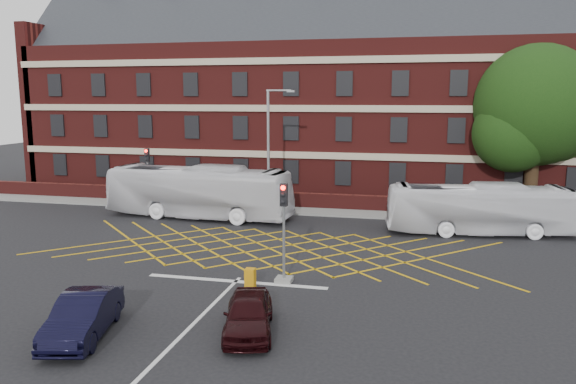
% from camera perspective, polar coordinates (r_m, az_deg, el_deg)
% --- Properties ---
extents(ground, '(120.00, 120.00, 0.00)m').
position_cam_1_polar(ground, '(27.71, -3.01, -6.82)').
color(ground, black).
rests_on(ground, ground).
extents(victorian_building, '(51.00, 12.17, 20.40)m').
position_cam_1_polar(victorian_building, '(48.05, 4.59, 9.60)').
color(victorian_building, '#531715').
rests_on(victorian_building, ground).
extents(boundary_wall, '(56.00, 0.50, 1.10)m').
position_cam_1_polar(boundary_wall, '(39.90, 2.17, -0.90)').
color(boundary_wall, '#4F1615').
rests_on(boundary_wall, ground).
extents(far_pavement, '(60.00, 3.00, 0.12)m').
position_cam_1_polar(far_pavement, '(39.03, 1.88, -1.87)').
color(far_pavement, slate).
rests_on(far_pavement, ground).
extents(box_junction_hatching, '(8.22, 8.22, 0.02)m').
position_cam_1_polar(box_junction_hatching, '(29.56, -1.93, -5.74)').
color(box_junction_hatching, '#CC990C').
rests_on(box_junction_hatching, ground).
extents(stop_line, '(8.00, 0.30, 0.02)m').
position_cam_1_polar(stop_line, '(24.52, -5.31, -9.03)').
color(stop_line, silver).
rests_on(stop_line, ground).
extents(centre_line, '(0.15, 14.00, 0.02)m').
position_cam_1_polar(centre_line, '(18.90, -11.75, -15.05)').
color(centre_line, silver).
rests_on(centre_line, ground).
extents(bus_left, '(12.57, 3.93, 3.45)m').
position_cam_1_polar(bus_left, '(37.10, -9.05, 0.02)').
color(bus_left, white).
rests_on(bus_left, ground).
extents(bus_right, '(10.78, 3.81, 2.94)m').
position_cam_1_polar(bus_right, '(34.14, 18.90, -1.65)').
color(bus_right, white).
rests_on(bus_right, ground).
extents(car_navy, '(2.47, 4.57, 1.43)m').
position_cam_1_polar(car_navy, '(20.11, -20.10, -11.73)').
color(car_navy, black).
rests_on(car_navy, ground).
extents(car_maroon, '(2.48, 4.20, 1.34)m').
position_cam_1_polar(car_maroon, '(19.27, -4.03, -12.24)').
color(car_maroon, black).
rests_on(car_maroon, ground).
extents(deciduous_tree, '(8.28, 8.22, 11.41)m').
position_cam_1_polar(deciduous_tree, '(41.83, 23.80, 7.30)').
color(deciduous_tree, black).
rests_on(deciduous_tree, ground).
extents(traffic_light_near, '(0.70, 0.70, 4.27)m').
position_cam_1_polar(traffic_light_near, '(23.87, -0.42, -5.12)').
color(traffic_light_near, slate).
rests_on(traffic_light_near, ground).
extents(traffic_light_far, '(0.70, 0.70, 4.27)m').
position_cam_1_polar(traffic_light_far, '(40.89, -14.01, 0.80)').
color(traffic_light_far, slate).
rests_on(traffic_light_far, ground).
extents(street_lamp, '(2.25, 1.00, 8.31)m').
position_cam_1_polar(street_lamp, '(36.78, -1.89, 1.76)').
color(street_lamp, slate).
rests_on(street_lamp, ground).
extents(direction_signs, '(1.10, 0.16, 2.20)m').
position_cam_1_polar(direction_signs, '(43.07, -15.87, 0.64)').
color(direction_signs, gray).
rests_on(direction_signs, ground).
extents(utility_cabinet, '(0.40, 0.37, 0.96)m').
position_cam_1_polar(utility_cabinet, '(23.18, -3.86, -8.91)').
color(utility_cabinet, '#CB860B').
rests_on(utility_cabinet, ground).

